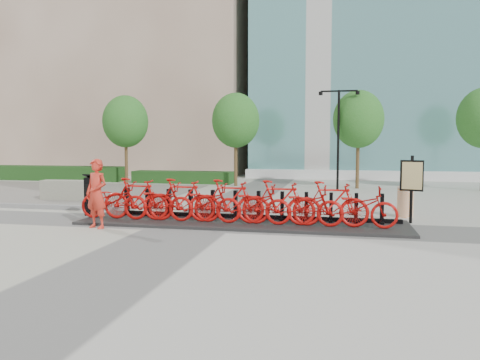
% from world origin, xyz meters
% --- Properties ---
extents(ground, '(120.00, 120.00, 0.00)m').
position_xyz_m(ground, '(0.00, 0.00, 0.00)').
color(ground, '#AEADA7').
extents(glass_building, '(32.00, 16.00, 24.00)m').
position_xyz_m(glass_building, '(14.00, 26.00, 12.00)').
color(glass_building, slate).
rests_on(glass_building, ground).
extents(gravel_patch, '(14.00, 14.00, 0.00)m').
position_xyz_m(gravel_patch, '(-10.00, 7.00, 0.01)').
color(gravel_patch, '#514B44').
rests_on(gravel_patch, ground).
extents(hedge_a, '(10.00, 1.40, 0.90)m').
position_xyz_m(hedge_a, '(-14.00, 13.50, 0.45)').
color(hedge_a, '#193B1A').
rests_on(hedge_a, ground).
extents(hedge_b, '(6.00, 1.20, 0.70)m').
position_xyz_m(hedge_b, '(-5.00, 13.20, 0.35)').
color(hedge_b, '#193B1A').
rests_on(hedge_b, ground).
extents(tree_0, '(2.60, 2.60, 5.10)m').
position_xyz_m(tree_0, '(-8.00, 12.00, 3.59)').
color(tree_0, brown).
rests_on(tree_0, ground).
extents(tree_1, '(2.60, 2.60, 5.10)m').
position_xyz_m(tree_1, '(-1.50, 12.00, 3.59)').
color(tree_1, brown).
rests_on(tree_1, ground).
extents(tree_2, '(2.60, 2.60, 5.10)m').
position_xyz_m(tree_2, '(5.00, 12.00, 3.59)').
color(tree_2, brown).
rests_on(tree_2, ground).
extents(streetlamp, '(2.00, 0.20, 5.00)m').
position_xyz_m(streetlamp, '(4.00, 11.00, 3.13)').
color(streetlamp, black).
rests_on(streetlamp, ground).
extents(dock_pad, '(9.60, 2.40, 0.08)m').
position_xyz_m(dock_pad, '(1.30, 0.30, 0.04)').
color(dock_pad, '#252525').
rests_on(dock_pad, ground).
extents(dock_rail_posts, '(8.02, 0.50, 0.85)m').
position_xyz_m(dock_rail_posts, '(1.36, 0.77, 0.51)').
color(dock_rail_posts, black).
rests_on(dock_rail_posts, dock_pad).
extents(bike_0, '(2.15, 0.75, 1.13)m').
position_xyz_m(bike_0, '(-2.60, -0.05, 0.64)').
color(bike_0, '#B20C08').
rests_on(bike_0, dock_pad).
extents(bike_1, '(2.09, 0.59, 1.25)m').
position_xyz_m(bike_1, '(-1.88, -0.05, 0.71)').
color(bike_1, '#B20C08').
rests_on(bike_1, dock_pad).
extents(bike_2, '(2.15, 0.75, 1.13)m').
position_xyz_m(bike_2, '(-1.16, -0.05, 0.64)').
color(bike_2, '#B20C08').
rests_on(bike_2, dock_pad).
extents(bike_3, '(2.09, 0.59, 1.25)m').
position_xyz_m(bike_3, '(-0.44, -0.05, 0.71)').
color(bike_3, '#B20C08').
rests_on(bike_3, dock_pad).
extents(bike_4, '(2.15, 0.75, 1.13)m').
position_xyz_m(bike_4, '(0.28, -0.05, 0.64)').
color(bike_4, '#B20C08').
rests_on(bike_4, dock_pad).
extents(bike_5, '(2.09, 0.59, 1.25)m').
position_xyz_m(bike_5, '(1.00, -0.05, 0.71)').
color(bike_5, '#B20C08').
rests_on(bike_5, dock_pad).
extents(bike_6, '(2.15, 0.75, 1.13)m').
position_xyz_m(bike_6, '(1.72, -0.05, 0.64)').
color(bike_6, '#B20C08').
rests_on(bike_6, dock_pad).
extents(bike_7, '(2.09, 0.59, 1.25)m').
position_xyz_m(bike_7, '(2.44, -0.05, 0.71)').
color(bike_7, '#B20C08').
rests_on(bike_7, dock_pad).
extents(bike_8, '(2.15, 0.75, 1.13)m').
position_xyz_m(bike_8, '(3.16, -0.05, 0.64)').
color(bike_8, '#B20C08').
rests_on(bike_8, dock_pad).
extents(bike_9, '(2.09, 0.59, 1.25)m').
position_xyz_m(bike_9, '(3.88, -0.05, 0.71)').
color(bike_9, '#B20C08').
rests_on(bike_9, dock_pad).
extents(bike_10, '(2.15, 0.75, 1.13)m').
position_xyz_m(bike_10, '(4.60, -0.05, 0.64)').
color(bike_10, '#B20C08').
rests_on(bike_10, dock_pad).
extents(kiosk, '(0.46, 0.40, 1.33)m').
position_xyz_m(kiosk, '(-3.59, 0.37, 0.72)').
color(kiosk, black).
rests_on(kiosk, dock_pad).
extents(worker_red, '(0.81, 0.65, 1.94)m').
position_xyz_m(worker_red, '(-2.51, -1.22, 0.97)').
color(worker_red, red).
rests_on(worker_red, ground).
extents(construction_barrel, '(0.67, 0.67, 0.98)m').
position_xyz_m(construction_barrel, '(6.19, 2.63, 0.49)').
color(construction_barrel, orange).
rests_on(construction_barrel, ground).
extents(jersey_barrier, '(2.16, 0.72, 0.82)m').
position_xyz_m(jersey_barrier, '(-7.04, 4.44, 0.41)').
color(jersey_barrier, gray).
rests_on(jersey_barrier, ground).
extents(map_sign, '(0.66, 0.28, 2.01)m').
position_xyz_m(map_sign, '(6.20, 1.48, 1.33)').
color(map_sign, black).
rests_on(map_sign, ground).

